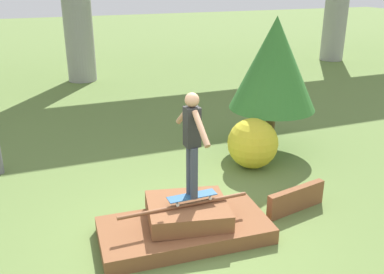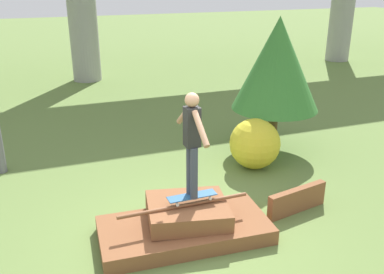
{
  "view_description": "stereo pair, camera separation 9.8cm",
  "coord_description": "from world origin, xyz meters",
  "views": [
    {
      "loc": [
        -2.03,
        -5.54,
        4.0
      ],
      "look_at": [
        0.15,
        0.06,
        1.7
      ],
      "focal_mm": 40.0,
      "sensor_mm": 36.0,
      "label": 1
    },
    {
      "loc": [
        -1.94,
        -5.58,
        4.0
      ],
      "look_at": [
        0.15,
        0.06,
        1.7
      ],
      "focal_mm": 40.0,
      "sensor_mm": 36.0,
      "label": 2
    }
  ],
  "objects": [
    {
      "name": "skater",
      "position": [
        0.15,
        0.06,
        1.68
      ],
      "size": [
        0.22,
        1.21,
        1.68
      ],
      "color": "#383D4C",
      "rests_on": "skateboard"
    },
    {
      "name": "skateboard",
      "position": [
        0.15,
        0.06,
        0.69
      ],
      "size": [
        0.8,
        0.22,
        0.09
      ],
      "color": "#23517F",
      "rests_on": "scrap_pile"
    },
    {
      "name": "bush_yellow_flowering",
      "position": [
        2.33,
        2.02,
        0.55
      ],
      "size": [
        1.1,
        1.1,
        1.1
      ],
      "color": "gold",
      "rests_on": "ground_plane"
    },
    {
      "name": "scrap_plank_loose",
      "position": [
        2.15,
        0.06,
        0.23
      ],
      "size": [
        1.27,
        0.37,
        0.45
      ],
      "color": "brown",
      "rests_on": "ground_plane"
    },
    {
      "name": "scrap_pile",
      "position": [
        0.03,
        0.03,
        0.22
      ],
      "size": [
        2.79,
        1.46,
        0.62
      ],
      "color": "brown",
      "rests_on": "ground_plane"
    },
    {
      "name": "ground_plane",
      "position": [
        0.0,
        0.0,
        0.0
      ],
      "size": [
        80.0,
        80.0,
        0.0
      ],
      "primitive_type": "plane",
      "color": "olive"
    },
    {
      "name": "tree_behind_left",
      "position": [
        3.19,
        2.74,
        2.09
      ],
      "size": [
        1.99,
        1.99,
        3.15
      ],
      "color": "brown",
      "rests_on": "ground_plane"
    }
  ]
}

